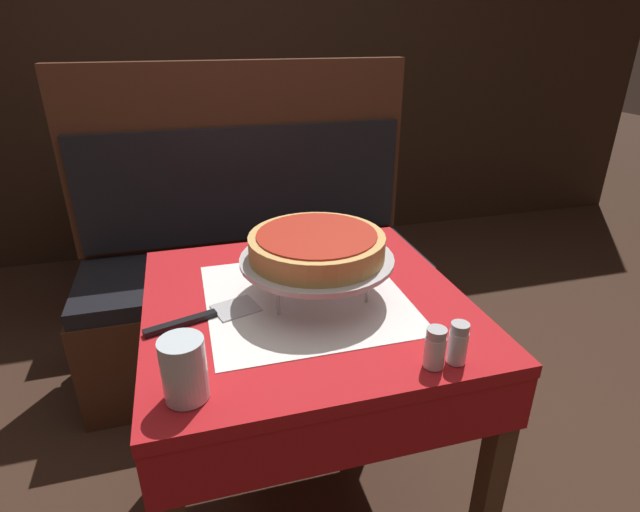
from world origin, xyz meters
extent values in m
plane|color=#382319|center=(0.00, 0.00, 0.00)|extent=(14.00, 14.00, 0.00)
cube|color=red|center=(0.00, 0.00, 0.73)|extent=(0.75, 0.75, 0.03)
cube|color=white|center=(0.00, 0.00, 0.74)|extent=(0.47, 0.47, 0.00)
cube|color=red|center=(0.00, 0.00, 0.65)|extent=(0.75, 0.75, 0.13)
cube|color=#4C331E|center=(0.34, -0.34, 0.36)|extent=(0.05, 0.05, 0.71)
cube|color=#4C331E|center=(-0.34, 0.34, 0.36)|extent=(0.05, 0.05, 0.71)
cube|color=#4C331E|center=(0.34, 0.34, 0.36)|extent=(0.05, 0.05, 0.71)
cube|color=red|center=(-0.33, 1.65, 0.73)|extent=(0.83, 0.83, 0.03)
cube|color=white|center=(-0.33, 1.65, 0.75)|extent=(0.52, 0.52, 0.00)
cube|color=red|center=(-0.33, 1.65, 0.65)|extent=(0.83, 0.83, 0.12)
cube|color=#4C331E|center=(-0.71, 1.27, 0.36)|extent=(0.05, 0.05, 0.72)
cube|color=#4C331E|center=(0.06, 1.27, 0.36)|extent=(0.05, 0.05, 0.72)
cube|color=#4C331E|center=(-0.71, 2.03, 0.36)|extent=(0.05, 0.05, 0.72)
cube|color=#4C331E|center=(0.06, 2.03, 0.36)|extent=(0.05, 0.05, 0.72)
cube|color=#4C2819|center=(-0.01, 0.78, 0.21)|extent=(1.36, 0.52, 0.43)
cube|color=black|center=(-0.01, 0.78, 0.46)|extent=(1.33, 0.50, 0.06)
cube|color=#4C2819|center=(-0.01, 1.01, 0.85)|extent=(1.36, 0.06, 0.73)
cube|color=black|center=(-0.01, 0.97, 0.74)|extent=(1.31, 0.02, 0.47)
cube|color=black|center=(0.00, 2.14, 1.20)|extent=(6.00, 0.04, 2.40)
cylinder|color=#ADADB2|center=(0.03, 0.12, 0.79)|extent=(0.01, 0.01, 0.09)
cylinder|color=#ADADB2|center=(-0.08, -0.06, 0.79)|extent=(0.01, 0.01, 0.09)
cylinder|color=#ADADB2|center=(0.13, -0.06, 0.79)|extent=(0.01, 0.01, 0.09)
cylinder|color=#ADADB2|center=(0.03, 0.00, 0.83)|extent=(0.24, 0.24, 0.01)
cylinder|color=silver|center=(0.03, 0.00, 0.84)|extent=(0.35, 0.35, 0.01)
cylinder|color=silver|center=(0.03, 0.00, 0.84)|extent=(0.36, 0.36, 0.01)
cylinder|color=tan|center=(0.03, 0.00, 0.88)|extent=(0.31, 0.31, 0.05)
cylinder|color=#B22819|center=(0.03, 0.00, 0.90)|extent=(0.28, 0.28, 0.01)
cube|color=#BCBCC1|center=(-0.17, -0.01, 0.75)|extent=(0.12, 0.11, 0.00)
cube|color=black|center=(-0.29, -0.05, 0.75)|extent=(0.16, 0.07, 0.01)
cylinder|color=silver|center=(-0.29, -0.28, 0.80)|extent=(0.08, 0.08, 0.12)
cylinder|color=silver|center=(0.17, -0.32, 0.78)|extent=(0.04, 0.04, 0.06)
cylinder|color=#B7B7BC|center=(0.17, -0.32, 0.82)|extent=(0.04, 0.04, 0.02)
cylinder|color=silver|center=(0.22, -0.32, 0.78)|extent=(0.04, 0.04, 0.07)
cylinder|color=#B7B7BC|center=(0.22, -0.32, 0.82)|extent=(0.04, 0.04, 0.02)
cube|color=black|center=(-0.35, 1.75, 0.76)|extent=(0.15, 0.15, 0.03)
cylinder|color=black|center=(-0.35, 1.75, 0.85)|extent=(0.01, 0.01, 0.15)
cylinder|color=#99194C|center=(-0.35, 1.80, 0.83)|extent=(0.04, 0.04, 0.11)
cylinder|color=red|center=(-0.39, 1.72, 0.83)|extent=(0.04, 0.04, 0.11)
cylinder|color=white|center=(-0.30, 1.72, 0.83)|extent=(0.04, 0.04, 0.11)
camera|label=1|loc=(-0.25, -1.01, 1.34)|focal=28.00mm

